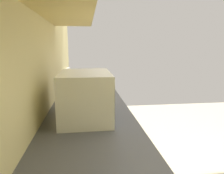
{
  "coord_description": "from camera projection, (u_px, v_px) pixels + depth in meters",
  "views": [
    {
      "loc": [
        -1.61,
        1.26,
        1.37
      ],
      "look_at": [
        -0.48,
        1.12,
        1.15
      ],
      "focal_mm": 32.43,
      "sensor_mm": 36.0,
      "label": 1
    }
  ],
  "objects": [
    {
      "name": "kettle",
      "position": [
        91.0,
        86.0,
        2.14
      ],
      "size": [
        0.19,
        0.14,
        0.19
      ],
      "color": "red",
      "rests_on": "counter_run"
    },
    {
      "name": "bowl",
      "position": [
        91.0,
        87.0,
        2.4
      ],
      "size": [
        0.14,
        0.14,
        0.06
      ],
      "color": "#4C8CBF",
      "rests_on": "counter_run"
    },
    {
      "name": "wall_back",
      "position": [
        38.0,
        50.0,
        1.53
      ],
      "size": [
        3.84,
        0.12,
        2.71
      ],
      "primitive_type": "cube",
      "color": "beige",
      "rests_on": "ground_plane"
    },
    {
      "name": "oven_range",
      "position": [
        88.0,
        108.0,
        3.1
      ],
      "size": [
        0.59,
        0.63,
        1.06
      ],
      "color": "#B7BABF",
      "rests_on": "ground_plane"
    },
    {
      "name": "microwave",
      "position": [
        86.0,
        95.0,
        1.4
      ],
      "size": [
        0.51,
        0.35,
        0.32
      ],
      "color": "white",
      "rests_on": "counter_run"
    }
  ]
}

